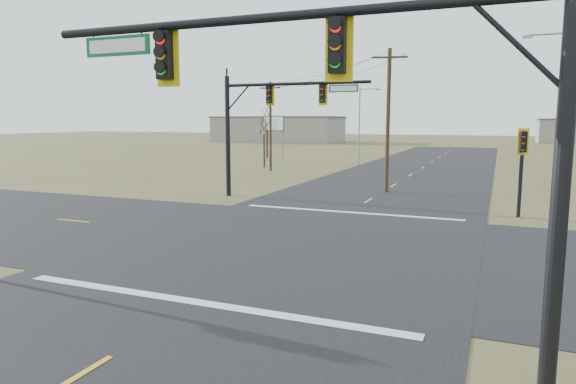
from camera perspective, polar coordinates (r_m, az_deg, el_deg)
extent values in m
plane|color=brown|center=(21.01, 1.20, -5.71)|extent=(320.00, 320.00, 0.00)
cube|color=black|center=(21.01, 1.20, -5.69)|extent=(160.00, 14.00, 0.02)
cube|color=black|center=(21.01, 1.20, -5.68)|extent=(14.00, 160.00, 0.02)
cube|color=silver|center=(14.56, -9.80, -12.00)|extent=(12.00, 0.40, 0.01)
cube|color=silver|center=(27.98, 6.77, -2.25)|extent=(12.00, 0.40, 0.01)
cylinder|color=black|center=(9.89, 28.05, 0.27)|extent=(0.31, 0.31, 7.63)
cylinder|color=black|center=(10.93, -2.13, 18.79)|extent=(10.90, 0.20, 0.20)
cube|color=#0C5631|center=(12.93, -18.42, 15.14)|extent=(1.80, 0.05, 0.45)
cylinder|color=black|center=(33.94, -6.71, 6.10)|extent=(0.31, 0.31, 7.77)
cylinder|color=black|center=(31.96, 0.77, 11.94)|extent=(9.44, 0.20, 0.20)
cube|color=#0C5631|center=(30.94, 6.18, 11.37)|extent=(1.80, 0.05, 0.45)
cylinder|color=black|center=(28.89, 24.45, 1.78)|extent=(0.19, 0.19, 4.42)
cylinder|color=#43311C|center=(35.98, 11.04, 7.70)|extent=(0.28, 0.28, 9.76)
cube|color=#43311C|center=(36.22, 11.23, 14.48)|extent=(2.35, 0.66, 0.12)
cylinder|color=#43311C|center=(50.59, -1.96, 7.26)|extent=(0.25, 0.25, 8.65)
cube|color=#43311C|center=(50.68, -1.99, 11.48)|extent=(2.12, 0.14, 0.12)
cylinder|color=gray|center=(60.93, -2.53, 5.90)|extent=(0.15, 0.15, 5.49)
cylinder|color=gray|center=(60.03, -0.61, 5.87)|extent=(0.15, 0.15, 5.49)
cube|color=#0C5631|center=(60.43, -1.58, 7.62)|extent=(2.89, 0.66, 1.83)
cylinder|color=gray|center=(42.05, 28.33, 7.92)|extent=(0.22, 0.22, 11.23)
cylinder|color=gray|center=(42.37, 26.96, 15.37)|extent=(2.70, 0.13, 0.13)
cube|color=gray|center=(42.29, 25.07, 15.36)|extent=(0.67, 0.44, 0.20)
cylinder|color=gray|center=(57.70, 7.91, 7.22)|extent=(0.17, 0.17, 8.52)
cylinder|color=gray|center=(57.55, 8.99, 11.24)|extent=(2.05, 0.10, 0.10)
cube|color=gray|center=(57.31, 10.00, 11.13)|extent=(0.51, 0.34, 0.15)
cylinder|color=black|center=(54.51, -2.67, 4.59)|extent=(0.17, 0.17, 3.49)
cylinder|color=black|center=(68.14, -2.33, 5.78)|extent=(0.22, 0.22, 4.68)
cube|color=gray|center=(118.90, -1.07, 6.93)|extent=(28.00, 14.00, 5.50)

